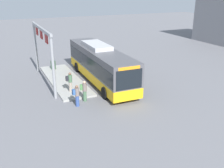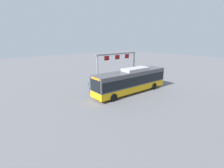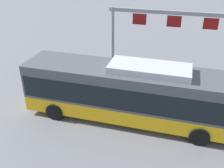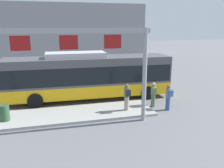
# 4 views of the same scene
# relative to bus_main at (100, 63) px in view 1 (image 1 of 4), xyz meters

# --- Properties ---
(ground_plane) EXTENTS (120.00, 120.00, 0.00)m
(ground_plane) POSITION_rel_bus_main_xyz_m (0.01, -0.00, -1.81)
(ground_plane) COLOR slate
(platform_curb) EXTENTS (10.00, 2.80, 0.16)m
(platform_curb) POSITION_rel_bus_main_xyz_m (-1.59, -3.11, -1.73)
(platform_curb) COLOR #9E9E99
(platform_curb) RESTS_ON ground
(bus_main) EXTENTS (11.94, 2.91, 3.46)m
(bus_main) POSITION_rel_bus_main_xyz_m (0.00, 0.00, 0.00)
(bus_main) COLOR #EAAD14
(bus_main) RESTS_ON ground
(person_boarding) EXTENTS (0.37, 0.54, 1.67)m
(person_boarding) POSITION_rel_bus_main_xyz_m (4.48, -3.74, -0.92)
(person_boarding) COLOR #334C8C
(person_boarding) RESTS_ON ground
(person_waiting_near) EXTENTS (0.35, 0.52, 1.67)m
(person_waiting_near) POSITION_rel_bus_main_xyz_m (1.79, -3.47, -0.76)
(person_waiting_near) COLOR gray
(person_waiting_near) RESTS_ON platform_curb
(person_waiting_mid) EXTENTS (0.41, 0.57, 1.67)m
(person_waiting_mid) POSITION_rel_bus_main_xyz_m (3.82, -2.92, -0.92)
(person_waiting_mid) COLOR #476B4C
(person_waiting_mid) RESTS_ON ground
(platform_sign_gantry) EXTENTS (8.50, 0.24, 5.20)m
(platform_sign_gantry) POSITION_rel_bus_main_xyz_m (-1.72, -4.86, 1.90)
(platform_sign_gantry) COLOR gray
(platform_sign_gantry) RESTS_ON ground
(trash_bin) EXTENTS (0.52, 0.52, 0.90)m
(trash_bin) POSITION_rel_bus_main_xyz_m (-5.26, -3.31, -1.20)
(trash_bin) COLOR #2D5133
(trash_bin) RESTS_ON platform_curb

